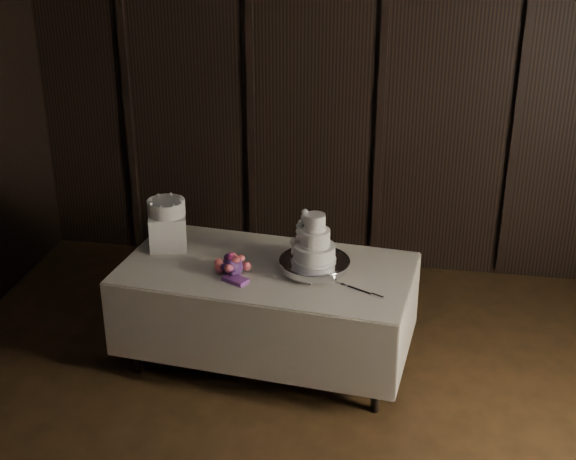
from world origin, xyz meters
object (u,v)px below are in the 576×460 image
(cake_stand, at_px, (314,266))
(bouquet, at_px, (232,265))
(small_cake, at_px, (166,207))
(display_table, at_px, (267,310))
(wedding_cake, at_px, (311,243))
(box_pedestal, at_px, (168,230))

(cake_stand, relative_size, bouquet, 1.29)
(small_cake, bearing_deg, display_table, -15.21)
(display_table, distance_m, small_cake, 1.02)
(cake_stand, relative_size, small_cake, 1.80)
(display_table, height_order, wedding_cake, wedding_cake)
(box_pedestal, distance_m, small_cake, 0.18)
(wedding_cake, bearing_deg, display_table, -177.93)
(display_table, height_order, cake_stand, cake_stand)
(cake_stand, relative_size, box_pedestal, 1.86)
(bouquet, height_order, box_pedestal, box_pedestal)
(box_pedestal, height_order, small_cake, small_cake)
(small_cake, bearing_deg, wedding_cake, -12.59)
(bouquet, relative_size, box_pedestal, 1.44)
(cake_stand, distance_m, small_cake, 1.15)
(wedding_cake, bearing_deg, small_cake, 175.40)
(display_table, xyz_separation_m, bouquet, (-0.21, -0.13, 0.40))
(cake_stand, height_order, small_cake, small_cake)
(display_table, distance_m, box_pedestal, 0.92)
(display_table, relative_size, small_cake, 7.76)
(bouquet, xyz_separation_m, small_cake, (-0.55, 0.34, 0.24))
(display_table, xyz_separation_m, box_pedestal, (-0.76, 0.21, 0.47))
(cake_stand, distance_m, box_pedestal, 1.12)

